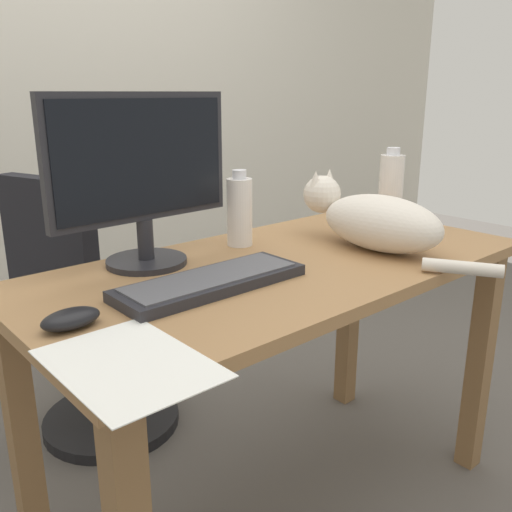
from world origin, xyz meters
TOP-DOWN VIEW (x-y plane):
  - ground_plane at (0.00, 0.00)m, footprint 8.00×8.00m
  - back_wall at (0.00, 1.52)m, footprint 6.00×0.04m
  - desk at (0.00, 0.00)m, footprint 1.33×0.64m
  - office_chair at (-0.22, 0.70)m, footprint 0.50×0.48m
  - monitor at (-0.27, 0.21)m, footprint 0.48×0.20m
  - keyboard at (-0.25, -0.03)m, footprint 0.44×0.15m
  - cat at (0.27, -0.07)m, footprint 0.19×0.61m
  - computer_mouse at (-0.58, -0.04)m, footprint 0.11×0.06m
  - paper_sheet at (-0.57, -0.23)m, footprint 0.21×0.30m
  - water_bottle at (0.02, 0.20)m, footprint 0.07×0.07m
  - spray_bottle at (0.59, 0.10)m, footprint 0.08×0.08m

SIDE VIEW (x-z plane):
  - ground_plane at x=0.00m, z-range 0.00..0.00m
  - office_chair at x=-0.22m, z-range -0.06..0.87m
  - desk at x=0.00m, z-range 0.25..1.01m
  - paper_sheet at x=-0.57m, z-range 0.76..0.76m
  - keyboard at x=-0.25m, z-range 0.76..0.78m
  - computer_mouse at x=-0.58m, z-range 0.76..0.79m
  - cat at x=0.27m, z-range 0.74..0.94m
  - water_bottle at x=0.02m, z-range 0.75..0.96m
  - spray_bottle at x=0.59m, z-range 0.75..0.99m
  - monitor at x=-0.27m, z-range 0.78..1.19m
  - back_wall at x=0.00m, z-range 0.00..2.60m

